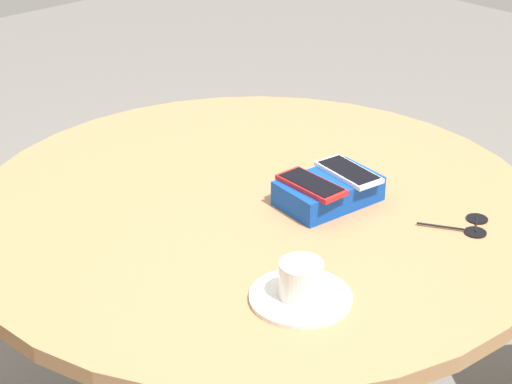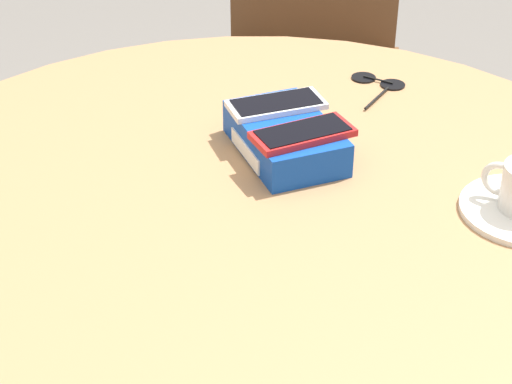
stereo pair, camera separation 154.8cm
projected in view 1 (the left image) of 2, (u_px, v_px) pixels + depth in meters
name	position (u px, v px, depth m)	size (l,w,h in m)	color
round_table	(256.00, 242.00, 1.73)	(1.14, 1.14, 0.75)	#2D2D2D
phone_box	(328.00, 191.00, 1.67)	(0.21, 0.14, 0.05)	#0F42AD
phone_white	(349.00, 172.00, 1.68)	(0.08, 0.15, 0.01)	silver
phone_red	(311.00, 185.00, 1.63)	(0.07, 0.14, 0.01)	red
saucer	(301.00, 297.00, 1.38)	(0.17, 0.17, 0.01)	silver
coffee_cup	(301.00, 278.00, 1.37)	(0.09, 0.07, 0.06)	silver
sunglasses	(472.00, 226.00, 1.60)	(0.12, 0.11, 0.01)	black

